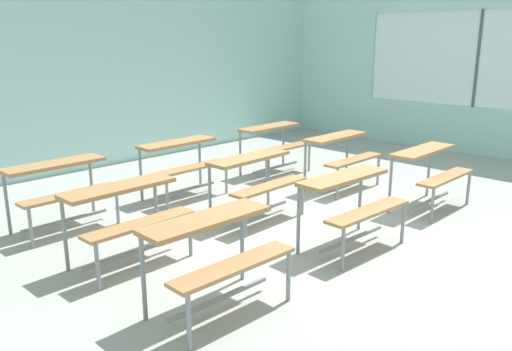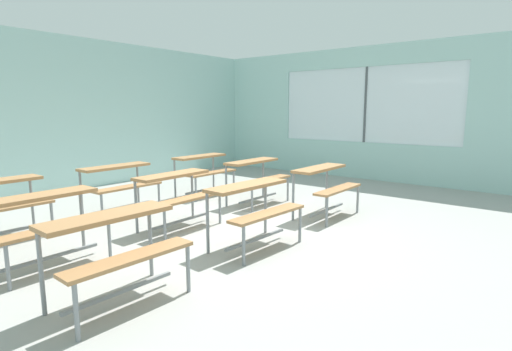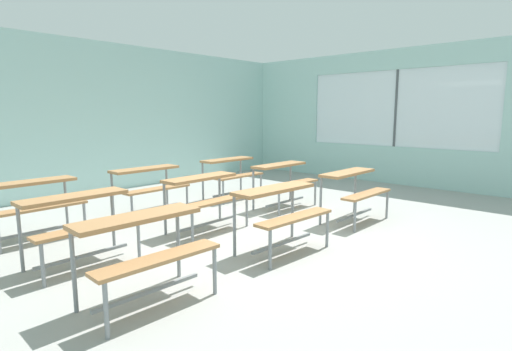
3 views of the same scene
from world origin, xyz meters
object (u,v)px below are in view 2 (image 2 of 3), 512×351
object	(u,v)px
desk_bench_r0c2	(326,179)
desk_bench_r0c0	(116,237)
desk_bench_r2c2	(204,165)
desk_bench_r1c1	(178,187)
desk_bench_r0c1	(254,200)
desk_bench_r1c2	(257,171)
desk_bench_r1c0	(46,213)
desk_bench_r2c1	(120,177)

from	to	relation	value
desk_bench_r0c2	desk_bench_r0c0	bearing A→B (deg)	179.73
desk_bench_r0c2	desk_bench_r2c2	size ratio (longest dim) A/B	1.00
desk_bench_r0c0	desk_bench_r1c1	size ratio (longest dim) A/B	1.00
desk_bench_r1c1	desk_bench_r2c2	world-z (taller)	same
desk_bench_r2c2	desk_bench_r1c1	bearing A→B (deg)	-143.43
desk_bench_r2c2	desk_bench_r0c2	bearing A→B (deg)	-88.77
desk_bench_r0c1	desk_bench_r2c2	distance (m)	3.07
desk_bench_r1c2	desk_bench_r2c2	size ratio (longest dim) A/B	1.00
desk_bench_r0c1	desk_bench_r0c2	distance (m)	1.74
desk_bench_r0c1	desk_bench_r1c0	size ratio (longest dim) A/B	1.02
desk_bench_r1c2	desk_bench_r2c2	world-z (taller)	same
desk_bench_r0c0	desk_bench_r2c2	xyz separation A→B (m)	(3.46, 2.53, 0.00)
desk_bench_r1c0	desk_bench_r2c2	distance (m)	3.68
desk_bench_r0c2	desk_bench_r1c0	xyz separation A→B (m)	(-3.50, 1.27, 0.00)
desk_bench_r0c0	desk_bench_r2c1	bearing A→B (deg)	58.35
desk_bench_r1c1	desk_bench_r1c2	world-z (taller)	same
desk_bench_r0c2	desk_bench_r2c1	world-z (taller)	same
desk_bench_r1c1	desk_bench_r2c2	xyz separation A→B (m)	(1.73, 1.28, 0.00)
desk_bench_r1c1	desk_bench_r1c2	distance (m)	1.79
desk_bench_r2c1	desk_bench_r2c2	world-z (taller)	same
desk_bench_r0c0	desk_bench_r0c1	bearing A→B (deg)	0.56
desk_bench_r0c2	desk_bench_r1c1	xyz separation A→B (m)	(-1.78, 1.26, 0.00)
desk_bench_r0c2	desk_bench_r1c2	world-z (taller)	same
desk_bench_r2c2	desk_bench_r1c0	bearing A→B (deg)	-159.73
desk_bench_r0c0	desk_bench_r1c0	size ratio (longest dim) A/B	1.01
desk_bench_r1c0	desk_bench_r2c2	size ratio (longest dim) A/B	1.00
desk_bench_r0c0	desk_bench_r1c2	xyz separation A→B (m)	(3.51, 1.31, 0.00)
desk_bench_r1c2	desk_bench_r1c0	bearing A→B (deg)	-179.04
desk_bench_r0c1	desk_bench_r2c2	world-z (taller)	same
desk_bench_r0c1	desk_bench_r1c0	xyz separation A→B (m)	(-1.76, 1.29, 0.00)
desk_bench_r0c1	desk_bench_r1c1	world-z (taller)	same
desk_bench_r0c0	desk_bench_r1c1	xyz separation A→B (m)	(1.73, 1.25, 0.00)
desk_bench_r0c0	desk_bench_r2c2	size ratio (longest dim) A/B	1.02
desk_bench_r0c1	desk_bench_r1c1	distance (m)	1.29
desk_bench_r0c1	desk_bench_r0c2	size ratio (longest dim) A/B	1.02
desk_bench_r1c1	desk_bench_r0c1	bearing A→B (deg)	-89.82
desk_bench_r0c1	desk_bench_r1c0	world-z (taller)	same
desk_bench_r2c2	desk_bench_r2c1	bearing A→B (deg)	178.99
desk_bench_r0c0	desk_bench_r1c0	world-z (taller)	same
desk_bench_r0c1	desk_bench_r0c0	bearing A→B (deg)	-178.26
desk_bench_r1c2	desk_bench_r2c2	xyz separation A→B (m)	(-0.06, 1.23, 0.00)
desk_bench_r0c2	desk_bench_r1c1	size ratio (longest dim) A/B	0.99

